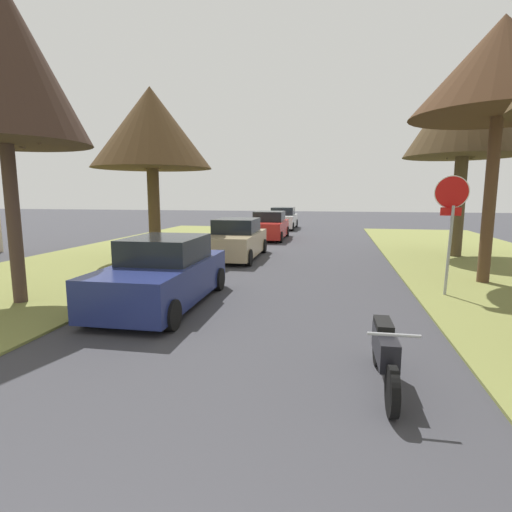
# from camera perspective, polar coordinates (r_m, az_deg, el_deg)

# --- Properties ---
(stop_sign_far) EXTENTS (0.81, 0.35, 2.97)m
(stop_sign_far) POSITION_cam_1_polar(r_m,az_deg,el_deg) (10.99, 25.92, 5.96)
(stop_sign_far) COLOR #9EA0A5
(stop_sign_far) RESTS_ON grass_verge_right
(street_tree_right_mid_b) EXTENTS (4.62, 4.62, 7.20)m
(street_tree_right_mid_b) POSITION_cam_1_polar(r_m,az_deg,el_deg) (13.55, 31.46, 21.87)
(street_tree_right_mid_b) COLOR brown
(street_tree_right_mid_b) RESTS_ON grass_verge_right
(street_tree_right_far) EXTENTS (4.52, 4.52, 7.62)m
(street_tree_right_far) POSITION_cam_1_polar(r_m,az_deg,el_deg) (18.53, 27.59, 17.87)
(street_tree_right_far) COLOR brown
(street_tree_right_far) RESTS_ON grass_verge_right
(street_tree_left_mid_b) EXTENTS (4.58, 4.58, 6.54)m
(street_tree_left_mid_b) POSITION_cam_1_polar(r_m,az_deg,el_deg) (16.60, -14.67, 17.04)
(street_tree_left_mid_b) COLOR brown
(street_tree_left_mid_b) RESTS_ON grass_verge_left
(parked_sedan_navy) EXTENTS (2.00, 4.43, 1.57)m
(parked_sedan_navy) POSITION_cam_1_polar(r_m,az_deg,el_deg) (9.58, -12.99, -2.51)
(parked_sedan_navy) COLOR navy
(parked_sedan_navy) RESTS_ON ground
(parked_sedan_tan) EXTENTS (2.00, 4.43, 1.57)m
(parked_sedan_tan) POSITION_cam_1_polar(r_m,az_deg,el_deg) (16.22, -2.87, 2.27)
(parked_sedan_tan) COLOR tan
(parked_sedan_tan) RESTS_ON ground
(parked_sedan_red) EXTENTS (2.00, 4.43, 1.57)m
(parked_sedan_red) POSITION_cam_1_polar(r_m,az_deg,el_deg) (23.06, 1.86, 4.22)
(parked_sedan_red) COLOR red
(parked_sedan_red) RESTS_ON ground
(parked_sedan_white) EXTENTS (2.00, 4.43, 1.57)m
(parked_sedan_white) POSITION_cam_1_polar(r_m,az_deg,el_deg) (30.06, 3.84, 5.27)
(parked_sedan_white) COLOR white
(parked_sedan_white) RESTS_ON ground
(parked_motorcycle) EXTENTS (0.60, 2.05, 0.97)m
(parked_motorcycle) POSITION_cam_1_polar(r_m,az_deg,el_deg) (5.76, 17.78, -12.83)
(parked_motorcycle) COLOR black
(parked_motorcycle) RESTS_ON ground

